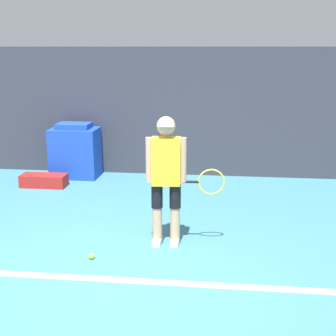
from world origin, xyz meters
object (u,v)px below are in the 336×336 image
object	(u,v)px
tennis_ball	(91,256)
equipment_bag	(44,180)
tennis_player	(167,176)
covered_chair	(75,151)

from	to	relation	value
tennis_ball	equipment_bag	distance (m)	3.17
tennis_player	tennis_ball	bearing A→B (deg)	-152.34
tennis_player	equipment_bag	world-z (taller)	tennis_player
tennis_player	equipment_bag	size ratio (longest dim) A/B	2.02
tennis_ball	covered_chair	distance (m)	3.69
equipment_bag	tennis_player	bearing A→B (deg)	-42.19
tennis_player	tennis_ball	distance (m)	1.29
tennis_player	equipment_bag	bearing A→B (deg)	132.86
tennis_player	equipment_bag	distance (m)	3.38
tennis_ball	covered_chair	size ratio (longest dim) A/B	0.07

